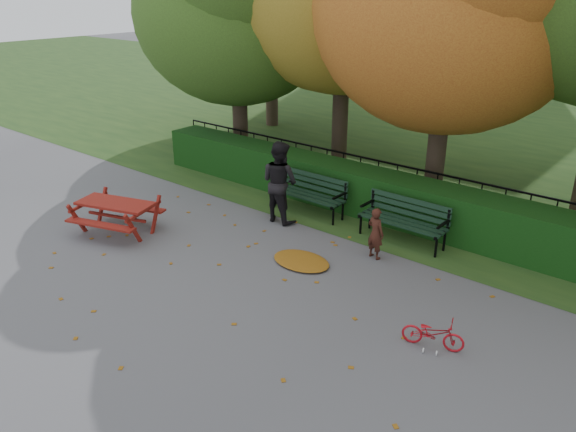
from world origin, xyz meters
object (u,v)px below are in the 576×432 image
Objects in this scene: bench_left at (310,191)px; child at (376,233)px; picnic_table at (116,209)px; bicycle at (433,333)px; bench_right at (405,217)px; adult at (280,182)px.

bench_left is 2.57m from child.
picnic_table reaches higher than bicycle.
bench_right is 2.77m from adult.
bench_left is 1.77× the size of child.
bench_right is at bearing -160.07° from adult.
child is 2.61m from adult.
child is (4.78, 2.43, -0.02)m from picnic_table.
adult is (2.20, 2.67, 0.37)m from picnic_table.
bench_right reaches higher than picnic_table.
adult is at bearing -163.01° from bench_right.
bench_right is 2.02× the size of bicycle.
bicycle is at bearing -13.96° from picnic_table.
adult reaches higher than picnic_table.
bench_left is 5.39m from bicycle.
child is 0.56× the size of adult.
child reaches higher than bench_right.
bench_right is 5.94m from picnic_table.
child reaches higher than bicycle.
bench_left is at bearing 38.94° from bicycle.
child is at bearing 30.45° from bicycle.
bench_left is at bearing -12.00° from child.
adult is at bearing 6.56° from child.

